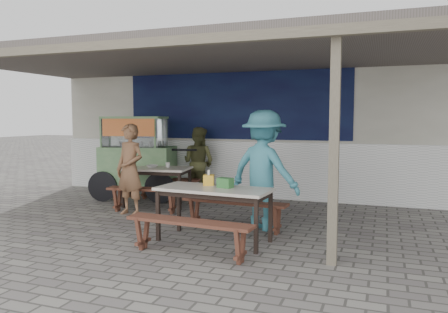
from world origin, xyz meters
TOP-DOWN VIEW (x-y plane):
  - ground at (0.00, 0.00)m, footprint 60.00×60.00m
  - back_wall at (-0.00, 3.58)m, footprint 9.00×1.28m
  - warung_roof at (0.02, 0.90)m, footprint 9.00×4.21m
  - table_left at (-1.24, 1.44)m, footprint 1.35×0.94m
  - bench_left_street at (-1.15, 0.80)m, footprint 1.38×0.47m
  - bench_left_wall at (-1.33, 2.07)m, footprint 1.38×0.47m
  - table_right at (0.71, -0.49)m, footprint 1.61×0.80m
  - bench_right_street at (0.66, -1.20)m, footprint 1.68×0.40m
  - bench_right_wall at (0.76, 0.22)m, footprint 1.68×0.40m
  - vendor_cart at (-1.99, 1.94)m, footprint 2.09×1.12m
  - patron_street_side at (-1.29, 0.57)m, footprint 0.66×0.51m
  - patron_wall_side at (-0.83, 2.50)m, footprint 0.83×0.70m
  - patron_right_table at (1.17, 0.42)m, footprint 1.33×1.02m
  - tissue_box at (0.55, -0.29)m, footprint 0.18×0.18m
  - donation_box at (0.85, -0.43)m, footprint 0.23×0.18m
  - condiment_jar at (-1.07, 1.56)m, footprint 0.08×0.08m
  - condiment_bowl at (-1.32, 1.40)m, footprint 0.27×0.27m

SIDE VIEW (x-z plane):
  - ground at x=0.00m, z-range 0.00..0.00m
  - bench_left_street at x=-1.15m, z-range 0.11..0.56m
  - bench_left_wall at x=-1.33m, z-range 0.11..0.56m
  - bench_right_street at x=0.66m, z-range 0.12..0.57m
  - bench_right_wall at x=0.76m, z-range 0.12..0.57m
  - table_left at x=-1.24m, z-range 0.30..1.05m
  - table_right at x=0.71m, z-range 0.30..1.05m
  - patron_wall_side at x=-0.83m, z-range 0.00..1.52m
  - condiment_bowl at x=-1.32m, z-range 0.75..0.80m
  - condiment_jar at x=-1.07m, z-range 0.75..0.84m
  - patron_street_side at x=-1.29m, z-range 0.00..1.61m
  - donation_box at x=0.85m, z-range 0.75..0.89m
  - tissue_box at x=0.55m, z-range 0.75..0.90m
  - patron_right_table at x=1.17m, z-range 0.00..1.83m
  - vendor_cart at x=-1.99m, z-range 0.08..1.81m
  - back_wall at x=0.00m, z-range -0.03..3.47m
  - warung_roof at x=0.02m, z-range 1.31..4.12m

